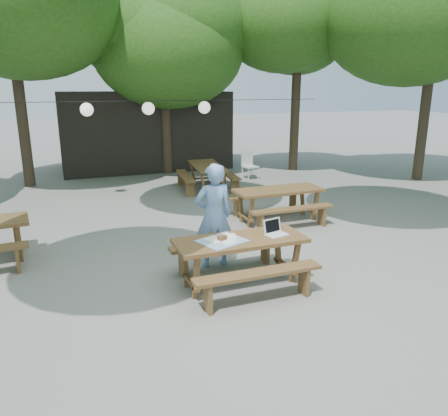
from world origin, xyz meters
TOP-DOWN VIEW (x-y plane):
  - ground at (0.00, 0.00)m, footprint 80.00×80.00m
  - pavilion at (0.50, 10.50)m, footprint 6.00×3.00m
  - main_picnic_table at (-0.14, -0.29)m, footprint 2.00×1.58m
  - picnic_table_ne at (1.96, 2.47)m, footprint 2.00×1.58m
  - picnic_table_far_e at (1.47, 6.04)m, footprint 1.79×2.08m
  - woman at (-0.26, 0.58)m, footprint 0.66×0.44m
  - plastic_chair at (3.33, 7.06)m, footprint 0.51×0.51m
  - laptop at (0.43, -0.29)m, footprint 0.38×0.33m
  - tabletop_clutter at (-0.44, -0.28)m, footprint 0.80×0.74m
  - paper_lanterns at (-0.19, 6.00)m, footprint 9.00×0.34m

SIDE VIEW (x-z plane):
  - ground at x=0.00m, z-range 0.00..0.00m
  - plastic_chair at x=3.33m, z-range -0.19..0.71m
  - main_picnic_table at x=-0.14m, z-range 0.01..0.76m
  - picnic_table_ne at x=1.96m, z-range 0.01..0.76m
  - picnic_table_far_e at x=1.47m, z-range 0.01..0.76m
  - tabletop_clutter at x=-0.44m, z-range 0.72..0.80m
  - laptop at x=0.43m, z-range 0.69..0.93m
  - woman at x=-0.26m, z-range 0.00..1.77m
  - pavilion at x=0.50m, z-range 0.00..2.80m
  - paper_lanterns at x=-0.19m, z-range 2.21..2.59m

